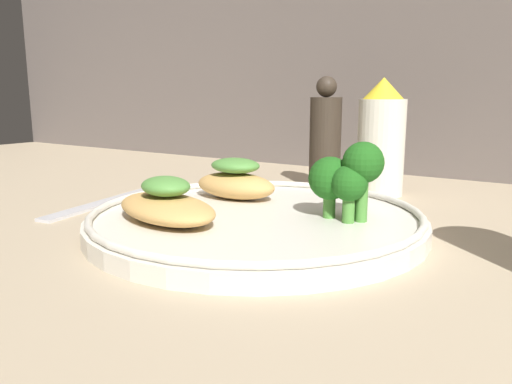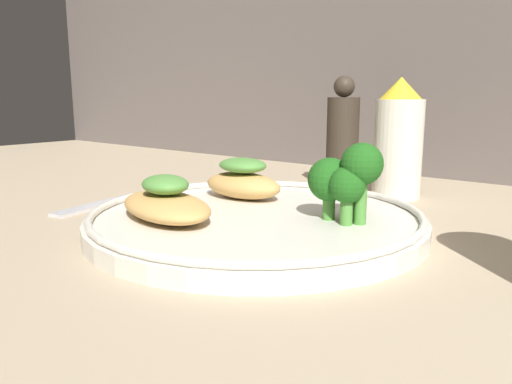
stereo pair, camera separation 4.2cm
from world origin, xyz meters
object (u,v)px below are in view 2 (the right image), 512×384
Objects in this scene: plate at (256,219)px; broccoli_bunch at (347,177)px; sauce_bottle at (398,141)px; pepper_grinder at (342,139)px.

broccoli_bunch reaches higher than plate.
sauce_bottle is 7.09cm from pepper_grinder.
broccoli_bunch is at bearing 21.09° from plate.
sauce_bottle is at bearing 81.02° from plate.
sauce_bottle reaches higher than broccoli_bunch.
broccoli_bunch is 0.47× the size of pepper_grinder.
pepper_grinder reaches higher than plate.
sauce_bottle is 0.98× the size of pepper_grinder.
pepper_grinder reaches higher than sauce_bottle.
pepper_grinder is (-7.08, 0.00, -0.24)cm from sauce_bottle.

